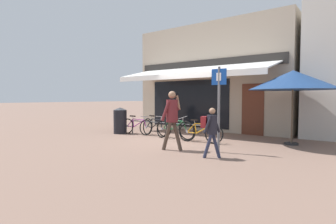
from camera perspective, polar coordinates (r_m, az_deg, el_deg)
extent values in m
plane|color=#846656|center=(9.78, 0.97, -5.88)|extent=(160.00, 160.00, 0.00)
cube|color=tan|center=(13.51, 10.95, 7.10)|extent=(7.55, 3.00, 4.96)
cube|color=black|center=(12.56, 4.46, 1.84)|extent=(4.15, 0.04, 2.20)
cube|color=#5B2D1E|center=(11.23, 17.94, 0.52)|extent=(0.90, 0.04, 2.10)
cube|color=#282623|center=(12.22, 7.83, 10.16)|extent=(7.17, 0.06, 0.44)
cube|color=white|center=(11.35, 5.40, 9.07)|extent=(6.80, 2.01, 0.50)
cube|color=white|center=(10.48, 2.53, 7.79)|extent=(6.80, 0.03, 0.20)
cylinder|color=#47494F|center=(10.13, -0.26, -2.42)|extent=(3.80, 0.04, 0.04)
cylinder|color=#47494F|center=(11.36, -7.74, -3.24)|extent=(0.04, 0.04, 0.55)
cylinder|color=#47494F|center=(9.18, 9.05, -4.77)|extent=(0.04, 0.04, 0.55)
torus|color=black|center=(10.71, -4.83, -3.37)|extent=(0.65, 0.16, 0.65)
cylinder|color=#9E9EA3|center=(10.71, -4.83, -3.37)|extent=(0.07, 0.07, 0.08)
torus|color=black|center=(11.34, -8.80, -3.04)|extent=(0.65, 0.16, 0.65)
cylinder|color=#9E9EA3|center=(11.34, -8.80, -3.04)|extent=(0.07, 0.07, 0.08)
cylinder|color=#892D7A|center=(10.94, -6.34, -2.50)|extent=(0.55, 0.11, 0.34)
cylinder|color=#892D7A|center=(10.96, -6.43, -1.62)|extent=(0.61, 0.07, 0.05)
cylinder|color=#892D7A|center=(11.13, -7.55, -2.37)|extent=(0.12, 0.08, 0.34)
cylinder|color=#892D7A|center=(11.22, -8.14, -3.13)|extent=(0.35, 0.06, 0.05)
cylinder|color=#892D7A|center=(11.24, -8.22, -2.28)|extent=(0.30, 0.09, 0.34)
cylinder|color=#892D7A|center=(10.74, -5.01, -2.55)|extent=(0.15, 0.07, 0.31)
cylinder|color=#9E9EA3|center=(11.17, -7.68, -1.25)|extent=(0.06, 0.04, 0.11)
cube|color=black|center=(11.18, -7.71, -0.89)|extent=(0.25, 0.12, 0.06)
cylinder|color=#9E9EA3|center=(10.77, -5.15, -1.36)|extent=(0.03, 0.04, 0.14)
cylinder|color=#9E9EA3|center=(10.78, -5.13, -0.99)|extent=(0.06, 0.52, 0.09)
torus|color=black|center=(10.03, -1.34, -3.69)|extent=(0.69, 0.33, 0.68)
cylinder|color=#9E9EA3|center=(10.03, -1.34, -3.69)|extent=(0.09, 0.09, 0.08)
torus|color=black|center=(10.94, -4.50, -3.13)|extent=(0.69, 0.33, 0.68)
cylinder|color=#9E9EA3|center=(10.94, -4.50, -3.13)|extent=(0.09, 0.09, 0.08)
cylinder|color=black|center=(10.37, -2.53, -2.63)|extent=(0.59, 0.18, 0.36)
cylinder|color=black|center=(10.40, -2.56, -1.64)|extent=(0.64, 0.24, 0.05)
cylinder|color=black|center=(10.65, -3.49, -2.44)|extent=(0.11, 0.11, 0.36)
cylinder|color=black|center=(10.78, -3.99, -3.26)|extent=(0.37, 0.15, 0.05)
cylinder|color=black|center=(10.81, -4.01, -2.31)|extent=(0.33, 0.09, 0.36)
cylinder|color=black|center=(10.07, -1.44, -2.75)|extent=(0.15, 0.12, 0.33)
cylinder|color=#9E9EA3|center=(10.69, -3.53, -1.21)|extent=(0.06, 0.05, 0.11)
cube|color=black|center=(10.70, -3.54, -0.83)|extent=(0.26, 0.17, 0.06)
cylinder|color=#9E9EA3|center=(10.12, -1.51, -1.42)|extent=(0.04, 0.05, 0.14)
cylinder|color=#9E9EA3|center=(10.12, -1.47, -1.03)|extent=(0.18, 0.50, 0.08)
torus|color=black|center=(9.47, 4.06, -4.05)|extent=(0.71, 0.19, 0.70)
cylinder|color=#9E9EA3|center=(9.47, 4.06, -4.05)|extent=(0.07, 0.07, 0.08)
torus|color=black|center=(10.16, -0.92, -3.55)|extent=(0.71, 0.19, 0.70)
cylinder|color=#9E9EA3|center=(10.16, -0.92, -3.55)|extent=(0.07, 0.07, 0.08)
cylinder|color=#23703D|center=(9.69, 2.00, -2.96)|extent=(0.61, 0.13, 0.37)
cylinder|color=#23703D|center=(9.68, 1.72, -1.89)|extent=(0.68, 0.08, 0.05)
cylinder|color=#23703D|center=(9.90, 0.47, -2.78)|extent=(0.13, 0.09, 0.37)
cylinder|color=#23703D|center=(10.04, -0.10, -3.68)|extent=(0.39, 0.06, 0.05)
cylinder|color=#23703D|center=(10.03, -0.37, -2.65)|extent=(0.33, 0.11, 0.37)
cylinder|color=#23703D|center=(9.47, 3.68, -3.05)|extent=(0.16, 0.08, 0.34)
cylinder|color=#9E9EA3|center=(9.89, 0.10, -1.45)|extent=(0.06, 0.04, 0.11)
cube|color=black|center=(9.89, 0.00, -1.04)|extent=(0.25, 0.12, 0.06)
cylinder|color=#9E9EA3|center=(9.46, 3.28, -1.64)|extent=(0.03, 0.05, 0.14)
cylinder|color=#9E9EA3|center=(9.44, 3.24, -1.23)|extent=(0.06, 0.52, 0.10)
torus|color=black|center=(8.84, 9.99, -4.77)|extent=(0.66, 0.19, 0.65)
cylinder|color=#9E9EA3|center=(8.84, 9.99, -4.77)|extent=(0.08, 0.07, 0.08)
torus|color=black|center=(9.24, 4.22, -4.39)|extent=(0.66, 0.19, 0.65)
cylinder|color=#9E9EA3|center=(9.24, 4.22, -4.39)|extent=(0.08, 0.07, 0.08)
cylinder|color=orange|center=(8.98, 7.79, -3.71)|extent=(0.55, 0.13, 0.35)
cylinder|color=orange|center=(9.00, 7.63, -2.64)|extent=(0.61, 0.09, 0.05)
cylinder|color=orange|center=(9.11, 6.02, -3.56)|extent=(0.12, 0.08, 0.34)
cylinder|color=orange|center=(9.17, 5.19, -4.51)|extent=(0.35, 0.06, 0.05)
cylinder|color=orange|center=(9.18, 5.04, -3.45)|extent=(0.30, 0.11, 0.34)
cylinder|color=orange|center=(8.86, 9.71, -3.77)|extent=(0.15, 0.07, 0.31)
cylinder|color=#9E9EA3|center=(9.13, 5.81, -2.18)|extent=(0.06, 0.04, 0.11)
cube|color=black|center=(9.14, 5.75, -1.74)|extent=(0.25, 0.13, 0.06)
cylinder|color=#9E9EA3|center=(8.88, 9.47, -2.33)|extent=(0.03, 0.05, 0.14)
cylinder|color=#9E9EA3|center=(8.88, 9.49, -1.88)|extent=(0.07, 0.52, 0.09)
cylinder|color=#47382D|center=(7.68, 2.02, -5.25)|extent=(0.35, 0.13, 0.85)
cylinder|color=#47382D|center=(7.66, -0.25, -5.27)|extent=(0.35, 0.13, 0.85)
cylinder|color=maroon|center=(7.60, 0.89, 0.24)|extent=(0.35, 0.35, 0.65)
sphere|color=#A87A5B|center=(7.59, 0.89, 3.77)|extent=(0.22, 0.22, 0.22)
cylinder|color=maroon|center=(7.49, -0.53, 0.19)|extent=(0.29, 0.17, 0.58)
cylinder|color=maroon|center=(7.74, 2.02, 1.40)|extent=(0.21, 0.19, 0.29)
cylinder|color=#A87A5B|center=(7.71, 2.19, 2.04)|extent=(0.13, 0.19, 0.44)
cube|color=black|center=(7.68, 1.91, 3.60)|extent=(0.02, 0.07, 0.14)
cylinder|color=#282D47|center=(6.83, 10.43, -7.26)|extent=(0.27, 0.13, 0.63)
cylinder|color=#282D47|center=(6.74, 8.63, -7.38)|extent=(0.27, 0.13, 0.63)
cylinder|color=black|center=(6.71, 9.58, -2.73)|extent=(0.31, 0.31, 0.48)
sphere|color=#A87A5B|center=(6.68, 9.60, 0.22)|extent=(0.16, 0.16, 0.16)
cylinder|color=black|center=(6.58, 8.62, -2.84)|extent=(0.22, 0.16, 0.43)
cylinder|color=black|center=(6.83, 10.50, -2.64)|extent=(0.22, 0.16, 0.43)
cube|color=maroon|center=(6.76, 7.94, -2.18)|extent=(0.18, 0.25, 0.29)
cylinder|color=black|center=(11.39, -10.38, -2.10)|extent=(0.56, 0.56, 1.00)
cone|color=#33353A|center=(11.35, -10.41, 0.70)|extent=(0.57, 0.57, 0.11)
cylinder|color=slate|center=(7.41, 10.99, 0.46)|extent=(0.07, 0.07, 2.39)
cube|color=#14429E|center=(7.41, 11.03, 7.53)|extent=(0.44, 0.02, 0.44)
cube|color=white|center=(7.40, 10.99, 7.54)|extent=(0.14, 0.01, 0.22)
cylinder|color=#4C3D2D|center=(9.41, 25.42, 0.71)|extent=(0.05, 0.05, 2.37)
cone|color=navy|center=(9.42, 25.55, 6.31)|extent=(2.78, 2.78, 0.63)
cylinder|color=#262628|center=(9.52, 25.26, -6.24)|extent=(0.44, 0.44, 0.06)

